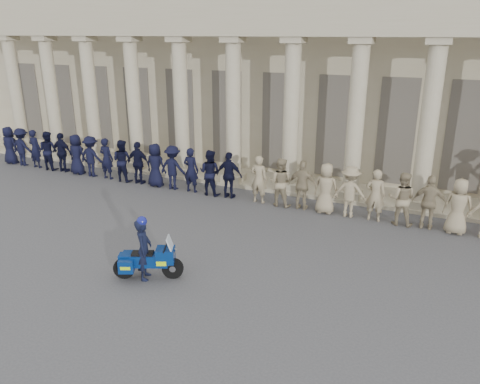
% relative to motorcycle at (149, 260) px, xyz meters
% --- Properties ---
extents(ground, '(90.00, 90.00, 0.00)m').
position_rel_motorcycle_xyz_m(ground, '(-0.29, 0.64, -0.54)').
color(ground, '#404042').
rests_on(ground, ground).
extents(building, '(40.00, 12.50, 9.00)m').
position_rel_motorcycle_xyz_m(building, '(-0.29, 15.39, 3.99)').
color(building, tan).
rests_on(building, ground).
extents(officer_rank, '(23.06, 0.72, 1.91)m').
position_rel_motorcycle_xyz_m(officer_rank, '(-2.51, 6.90, 0.42)').
color(officer_rank, black).
rests_on(officer_rank, ground).
extents(motorcycle, '(1.80, 1.18, 1.24)m').
position_rel_motorcycle_xyz_m(motorcycle, '(0.00, 0.00, 0.00)').
color(motorcycle, black).
rests_on(motorcycle, ground).
extents(rider, '(0.64, 0.75, 1.83)m').
position_rel_motorcycle_xyz_m(rider, '(-0.10, -0.05, 0.37)').
color(rider, black).
rests_on(rider, ground).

